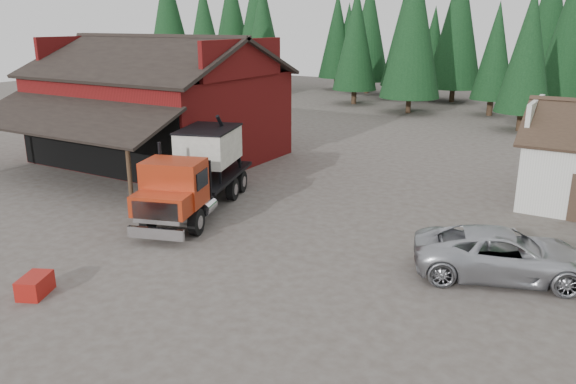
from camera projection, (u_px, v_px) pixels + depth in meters
The scene contains 9 objects.
ground at pixel (202, 248), 20.29m from camera, with size 120.00×120.00×0.00m, color #4B423A.
red_barn at pixel (160, 113), 33.02m from camera, with size 12.80×13.63×7.18m.
conifer_backdrop at pixel (475, 105), 54.86m from camera, with size 76.00×16.00×16.00m, color black, non-canonical shape.
near_pine_a at pixel (204, 38), 52.20m from camera, with size 4.40×4.40×11.40m.
near_pine_b at pixel (528, 50), 40.34m from camera, with size 3.96×3.96×10.40m.
near_pine_d at pixel (413, 27), 48.07m from camera, with size 5.28×5.28×13.40m.
feed_truck at pixel (198, 170), 23.92m from camera, with size 4.83×8.84×3.87m.
silver_car at pixel (504, 254), 17.82m from camera, with size 2.58×5.60×1.56m, color #B2B4BA.
equip_box at pixel (35, 285), 16.77m from camera, with size 0.70×1.10×0.60m, color maroon.
Camera 1 is at (12.28, -14.59, 7.87)m, focal length 35.00 mm.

